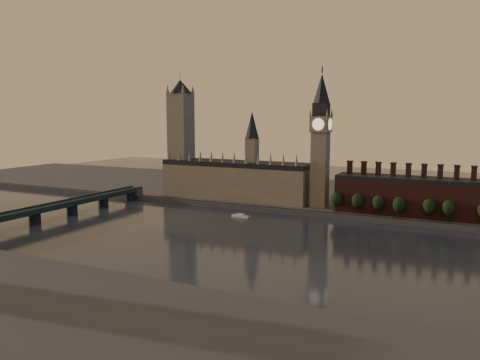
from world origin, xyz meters
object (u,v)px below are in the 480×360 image
at_px(victoria_tower, 181,133).
at_px(river_boat, 241,216).
at_px(big_ben, 321,139).
at_px(westminster_bridge, 51,210).

relative_size(victoria_tower, river_boat, 7.74).
xyz_separation_m(big_ben, westminster_bridge, (-165.00, -112.70, -49.39)).
distance_m(victoria_tower, westminster_bridge, 133.21).
bearing_deg(big_ben, river_boat, -134.84).
bearing_deg(westminster_bridge, river_boat, 29.22).
relative_size(victoria_tower, westminster_bridge, 0.54).
xyz_separation_m(victoria_tower, westminster_bridge, (-35.00, -117.70, -51.65)).
xyz_separation_m(big_ben, river_boat, (-45.75, -46.00, -55.78)).
bearing_deg(victoria_tower, river_boat, -31.19).
height_order(big_ben, river_boat, big_ben).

